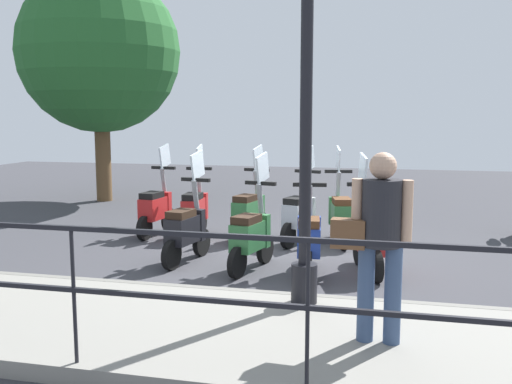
% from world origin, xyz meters
% --- Properties ---
extents(ground_plane, '(28.00, 28.00, 0.00)m').
position_xyz_m(ground_plane, '(0.00, 0.00, 0.00)').
color(ground_plane, '#38383D').
extents(promenade_walkway, '(2.20, 20.00, 0.15)m').
position_xyz_m(promenade_walkway, '(-3.15, 0.00, 0.07)').
color(promenade_walkway, gray).
rests_on(promenade_walkway, ground_plane).
extents(fence_railing, '(0.04, 16.03, 1.07)m').
position_xyz_m(fence_railing, '(-4.20, -0.00, 0.91)').
color(fence_railing, black).
rests_on(fence_railing, promenade_walkway).
extents(lamp_post_near, '(0.26, 0.90, 4.46)m').
position_xyz_m(lamp_post_near, '(-2.40, -0.61, 2.13)').
color(lamp_post_near, black).
rests_on(lamp_post_near, promenade_walkway).
extents(pedestrian_with_bag, '(0.33, 0.65, 1.59)m').
position_xyz_m(pedestrian_with_bag, '(-3.26, -1.34, 1.08)').
color(pedestrian_with_bag, '#384C70').
rests_on(pedestrian_with_bag, promenade_walkway).
extents(tree_large, '(3.72, 3.72, 5.33)m').
position_xyz_m(tree_large, '(4.33, 5.17, 3.46)').
color(tree_large, brown).
rests_on(tree_large, ground_plane).
extents(scooter_near_0, '(1.20, 0.55, 1.54)m').
position_xyz_m(scooter_near_0, '(-0.64, -1.17, 0.48)').
color(scooter_near_0, black).
rests_on(scooter_near_0, ground_plane).
extents(scooter_near_1, '(1.23, 0.45, 1.54)m').
position_xyz_m(scooter_near_1, '(-0.87, -0.44, 0.48)').
color(scooter_near_1, black).
rests_on(scooter_near_1, ground_plane).
extents(scooter_near_2, '(1.22, 0.50, 1.54)m').
position_xyz_m(scooter_near_2, '(-0.84, 0.32, 0.48)').
color(scooter_near_2, black).
rests_on(scooter_near_2, ground_plane).
extents(scooter_near_3, '(1.23, 0.47, 1.54)m').
position_xyz_m(scooter_near_3, '(-0.66, 1.28, 0.48)').
color(scooter_near_3, black).
rests_on(scooter_near_3, ground_plane).
extents(scooter_far_0, '(1.22, 0.50, 1.54)m').
position_xyz_m(scooter_far_0, '(0.98, -0.68, 0.48)').
color(scooter_far_0, black).
rests_on(scooter_far_0, ground_plane).
extents(scooter_far_1, '(1.20, 0.54, 1.54)m').
position_xyz_m(scooter_far_1, '(0.88, -0.05, 0.48)').
color(scooter_far_1, black).
rests_on(scooter_far_1, ground_plane).
extents(scooter_far_2, '(1.22, 0.50, 1.54)m').
position_xyz_m(scooter_far_2, '(0.93, 0.78, 0.48)').
color(scooter_far_2, black).
rests_on(scooter_far_2, ground_plane).
extents(scooter_far_3, '(1.23, 0.44, 1.54)m').
position_xyz_m(scooter_far_3, '(0.93, 1.71, 0.48)').
color(scooter_far_3, black).
rests_on(scooter_far_3, ground_plane).
extents(scooter_far_4, '(1.23, 0.44, 1.54)m').
position_xyz_m(scooter_far_4, '(0.92, 2.40, 0.48)').
color(scooter_far_4, black).
rests_on(scooter_far_4, ground_plane).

